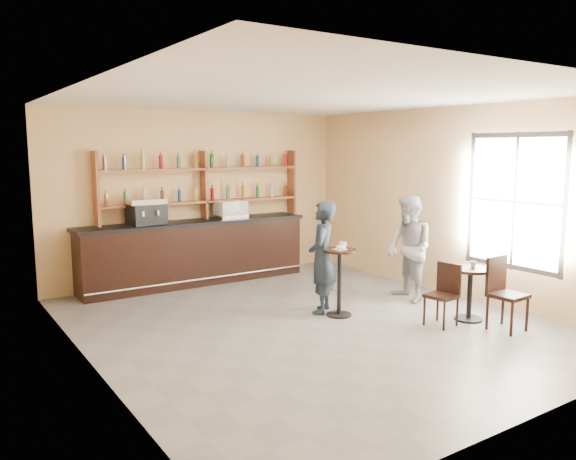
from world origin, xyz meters
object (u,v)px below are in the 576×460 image
espresso_machine (146,212)px  chair_west (441,295)px  chair_south (508,295)px  cafe_table (470,294)px  pedestal_table (339,283)px  patron_second (409,248)px  bar_counter (195,252)px  pastry_case (230,209)px  man_main (322,257)px

espresso_machine → chair_west: 5.17m
espresso_machine → chair_south: size_ratio=0.62×
cafe_table → espresso_machine: bearing=127.3°
pedestal_table → chair_west: pedestal_table is taller
patron_second → bar_counter: bearing=-128.8°
pastry_case → patron_second: patron_second is taller
espresso_machine → cafe_table: bearing=-62.2°
man_main → patron_second: 1.61m
chair_south → chair_west: bearing=129.9°
patron_second → chair_west: bearing=-12.9°
cafe_table → chair_west: chair_west is taller
man_main → cafe_table: man_main is taller
bar_counter → patron_second: size_ratio=2.49×
espresso_machine → chair_west: espresso_machine is taller
chair_west → chair_south: 0.89m
pastry_case → chair_south: pastry_case is taller
man_main → chair_south: man_main is taller
pedestal_table → patron_second: size_ratio=0.58×
espresso_machine → chair_south: (3.35, -4.92, -0.89)m
pedestal_table → man_main: bearing=108.9°
man_main → chair_south: (1.61, -2.12, -0.35)m
espresso_machine → bar_counter: bearing=-9.6°
chair_south → patron_second: (-0.02, 1.86, 0.37)m
pastry_case → chair_south: size_ratio=0.55×
chair_west → pedestal_table: bearing=-149.9°
chair_south → cafe_table: bearing=91.9°
man_main → pastry_case: bearing=-132.1°
pastry_case → patron_second: (1.68, -3.06, -0.47)m
pastry_case → patron_second: size_ratio=0.32×
cafe_table → patron_second: 1.35m
espresso_machine → man_main: 3.34m
espresso_machine → cafe_table: 5.53m
espresso_machine → man_main: man_main is taller
man_main → chair_west: 1.83m
cafe_table → pastry_case: bearing=110.8°
espresso_machine → pedestal_table: (1.84, -3.10, -0.89)m
cafe_table → chair_south: (0.05, -0.60, 0.12)m
pedestal_table → chair_south: (1.50, -1.82, -0.00)m
espresso_machine → chair_west: size_ratio=0.71×
pedestal_table → chair_south: bearing=-50.5°
pastry_case → chair_west: (1.09, -4.27, -0.90)m
pedestal_table → chair_south: same height
bar_counter → man_main: man_main is taller
pastry_case → espresso_machine: bearing=177.4°
chair_west → patron_second: (0.58, 1.21, 0.43)m
cafe_table → chair_south: 0.61m
man_main → bar_counter: bearing=-117.3°
espresso_machine → man_main: (1.74, -2.80, -0.54)m
cafe_table → chair_west: bearing=174.8°
pedestal_table → cafe_table: size_ratio=1.30×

